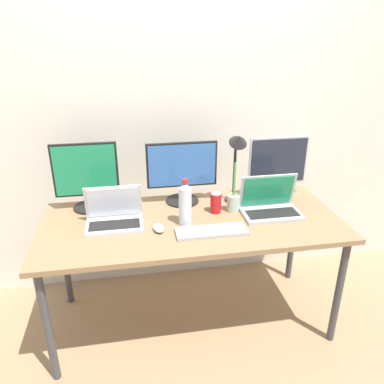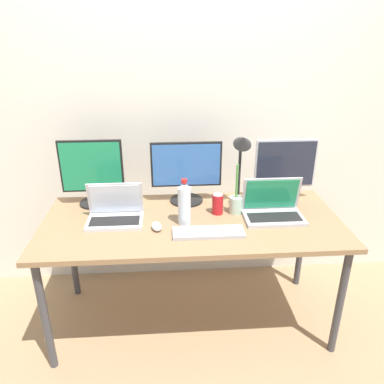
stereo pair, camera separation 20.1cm
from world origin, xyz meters
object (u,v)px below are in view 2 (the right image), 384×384
object	(u,v)px
laptop_silver	(115,212)
mouse_by_keyboard	(157,226)
work_desk	(192,229)
keyboard_main	(208,232)
laptop_secondary	(273,208)
soda_can_near_keyboard	(218,204)
bamboo_vase	(236,204)
monitor_right	(285,167)
water_bottle	(184,204)
desk_lamp	(242,156)
monitor_center	(186,170)
monitor_left	(92,172)

from	to	relation	value
laptop_silver	mouse_by_keyboard	distance (m)	0.27
work_desk	keyboard_main	distance (m)	0.20
laptop_secondary	keyboard_main	xyz separation A→B (m)	(-0.40, -0.18, -0.04)
laptop_secondary	soda_can_near_keyboard	world-z (taller)	laptop_secondary
work_desk	bamboo_vase	bearing A→B (deg)	15.98
laptop_silver	soda_can_near_keyboard	world-z (taller)	laptop_silver
laptop_silver	bamboo_vase	world-z (taller)	bamboo_vase
laptop_silver	laptop_secondary	bearing A→B (deg)	-0.87
monitor_right	mouse_by_keyboard	size ratio (longest dim) A/B	4.14
work_desk	monitor_right	size ratio (longest dim) A/B	4.35
laptop_silver	water_bottle	xyz separation A→B (m)	(0.40, -0.06, 0.07)
mouse_by_keyboard	soda_can_near_keyboard	size ratio (longest dim) A/B	0.77
monitor_right	desk_lamp	xyz separation A→B (m)	(-0.31, -0.08, 0.11)
laptop_secondary	work_desk	bearing A→B (deg)	-178.65
laptop_secondary	desk_lamp	world-z (taller)	desk_lamp
work_desk	soda_can_near_keyboard	size ratio (longest dim) A/B	13.90
laptop_secondary	water_bottle	bearing A→B (deg)	-174.50
work_desk	laptop_silver	distance (m)	0.46
monitor_center	laptop_silver	size ratio (longest dim) A/B	1.39
soda_can_near_keyboard	desk_lamp	size ratio (longest dim) A/B	0.26
water_bottle	soda_can_near_keyboard	bearing A→B (deg)	29.53
laptop_silver	soda_can_near_keyboard	distance (m)	0.61
laptop_secondary	monitor_center	bearing A→B (deg)	152.85
monitor_right	laptop_silver	world-z (taller)	monitor_right
desk_lamp	keyboard_main	bearing A→B (deg)	-123.76
desk_lamp	monitor_center	bearing A→B (deg)	165.11
laptop_silver	mouse_by_keyboard	size ratio (longest dim) A/B	3.29
laptop_silver	keyboard_main	bearing A→B (deg)	-20.41
keyboard_main	desk_lamp	xyz separation A→B (m)	(0.23, 0.35, 0.32)
monitor_center	mouse_by_keyboard	world-z (taller)	monitor_center
monitor_left	mouse_by_keyboard	distance (m)	0.58
desk_lamp	water_bottle	bearing A→B (deg)	-148.55
desk_lamp	soda_can_near_keyboard	bearing A→B (deg)	-146.05
water_bottle	monitor_left	bearing A→B (deg)	150.95
water_bottle	bamboo_vase	xyz separation A→B (m)	(0.32, 0.12, -0.07)
work_desk	keyboard_main	size ratio (longest dim) A/B	4.47
work_desk	monitor_center	bearing A→B (deg)	93.68
work_desk	monitor_right	bearing A→B (deg)	23.20
water_bottle	desk_lamp	size ratio (longest dim) A/B	0.57
monitor_center	keyboard_main	bearing A→B (deg)	-77.65
monitor_left	laptop_secondary	distance (m)	1.13
laptop_secondary	bamboo_vase	size ratio (longest dim) A/B	1.11
bamboo_vase	desk_lamp	bearing A→B (deg)	68.10
mouse_by_keyboard	monitor_center	bearing A→B (deg)	51.37
keyboard_main	desk_lamp	world-z (taller)	desk_lamp
mouse_by_keyboard	soda_can_near_keyboard	world-z (taller)	soda_can_near_keyboard
water_bottle	laptop_secondary	bearing A→B (deg)	5.50
monitor_center	soda_can_near_keyboard	world-z (taller)	monitor_center
monitor_center	bamboo_vase	distance (m)	0.38
mouse_by_keyboard	desk_lamp	size ratio (longest dim) A/B	0.20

